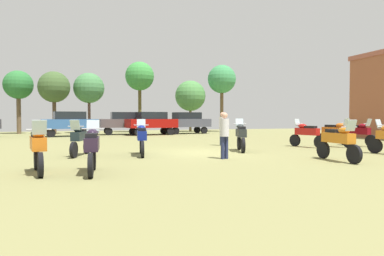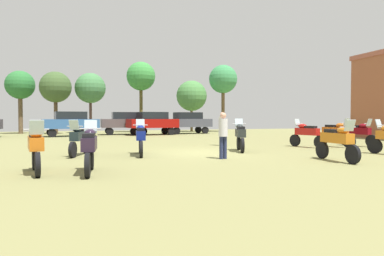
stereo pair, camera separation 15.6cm
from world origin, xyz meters
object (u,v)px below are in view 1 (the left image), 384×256
object	(u,v)px
tree_6	(190,96)
tree_1	(89,88)
motorcycle_9	(307,133)
motorcycle_12	(38,147)
car_2	(187,121)
person_1	(225,132)
motorcycle_10	(338,141)
motorcycle_7	(335,133)
motorcycle_5	(358,133)
person_2	(222,126)
tree_8	(140,77)
motorcycle_6	(92,147)
car_1	(152,122)
car_3	(125,121)
car_4	(70,122)
tree_5	(54,87)
motorcycle_8	(142,138)
motorcycle_2	(80,138)
tree_3	(222,80)
tree_7	(18,86)
motorcycle_1	(241,135)

from	to	relation	value
tree_6	tree_1	bearing A→B (deg)	-179.05
motorcycle_9	motorcycle_12	distance (m)	13.18
car_2	person_1	world-z (taller)	car_2
car_2	motorcycle_10	bearing A→B (deg)	169.55
motorcycle_12	motorcycle_7	bearing A→B (deg)	-172.16
motorcycle_5	person_2	bearing A→B (deg)	-34.77
tree_8	motorcycle_6	bearing A→B (deg)	-101.53
car_1	person_1	bearing A→B (deg)	167.94
car_3	tree_8	world-z (taller)	tree_8
motorcycle_12	car_4	xyz separation A→B (m)	(0.02, 19.10, 0.44)
car_4	person_2	size ratio (longest dim) A/B	2.49
car_1	tree_5	distance (m)	9.82
motorcycle_7	motorcycle_8	distance (m)	10.40
motorcycle_2	tree_5	distance (m)	19.81
motorcycle_5	car_1	bearing A→B (deg)	-74.99
motorcycle_7	motorcycle_8	xyz separation A→B (m)	(-10.36, -0.98, -0.01)
motorcycle_5	tree_3	size ratio (longest dim) A/B	0.30
motorcycle_12	person_1	distance (m)	6.43
tree_5	tree_6	size ratio (longest dim) A/B	1.06
motorcycle_12	tree_1	distance (m)	24.82
motorcycle_9	tree_6	size ratio (longest dim) A/B	0.38
motorcycle_5	car_3	bearing A→B (deg)	-71.84
motorcycle_12	tree_7	size ratio (longest dim) A/B	0.36
person_1	motorcycle_1	bearing A→B (deg)	42.15
car_2	person_2	size ratio (longest dim) A/B	2.48
motorcycle_12	motorcycle_5	bearing A→B (deg)	-173.78
motorcycle_5	car_2	xyz separation A→B (m)	(-4.97, 15.87, 0.45)
car_4	person_1	bearing A→B (deg)	-170.61
motorcycle_5	tree_5	world-z (taller)	tree_5
tree_1	motorcycle_9	bearing A→B (deg)	-61.50
motorcycle_2	car_3	world-z (taller)	car_3
tree_1	motorcycle_6	bearing A→B (deg)	-90.38
motorcycle_8	tree_5	world-z (taller)	tree_5
motorcycle_10	person_2	world-z (taller)	person_2
motorcycle_10	motorcycle_1	bearing A→B (deg)	-65.53
car_1	car_3	xyz separation A→B (m)	(-2.14, 1.53, 0.00)
motorcycle_5	tree_7	distance (m)	28.67
motorcycle_1	person_2	world-z (taller)	person_2
person_2	tree_1	world-z (taller)	tree_1
car_4	motorcycle_8	bearing A→B (deg)	-177.59
car_3	car_4	bearing A→B (deg)	108.16
person_1	tree_7	world-z (taller)	tree_7
motorcycle_5	car_2	bearing A→B (deg)	-88.15
car_1	tree_6	bearing A→B (deg)	-53.88
motorcycle_7	tree_5	world-z (taller)	tree_5
motorcycle_7	motorcycle_10	world-z (taller)	motorcycle_7
motorcycle_12	tree_8	distance (m)	26.06
motorcycle_6	motorcycle_8	bearing A→B (deg)	67.71
motorcycle_6	tree_5	world-z (taller)	tree_5
motorcycle_9	motorcycle_12	world-z (taller)	motorcycle_12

